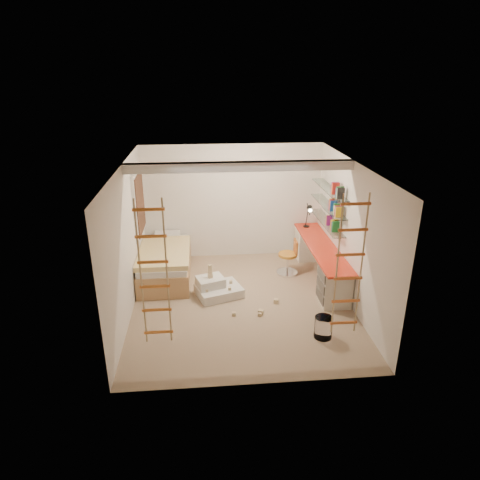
{
  "coord_description": "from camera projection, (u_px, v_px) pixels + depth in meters",
  "views": [
    {
      "loc": [
        -0.66,
        -7.0,
        4.08
      ],
      "look_at": [
        0.0,
        0.3,
        1.15
      ],
      "focal_mm": 32.0,
      "sensor_mm": 36.0,
      "label": 1
    }
  ],
  "objects": [
    {
      "name": "task_lamp",
      "position": [
        309.0,
        213.0,
        9.44
      ],
      "size": [
        0.14,
        0.36,
        0.57
      ],
      "color": "black",
      "rests_on": "desk"
    },
    {
      "name": "play_platform",
      "position": [
        217.0,
        288.0,
        8.26
      ],
      "size": [
        0.98,
        0.87,
        0.36
      ],
      "color": "silver",
      "rests_on": "floor"
    },
    {
      "name": "shelves",
      "position": [
        328.0,
        206.0,
        8.69
      ],
      "size": [
        0.25,
        1.8,
        0.71
      ],
      "color": "white",
      "rests_on": "wall_right"
    },
    {
      "name": "window_blind",
      "position": [
        140.0,
        203.0,
        8.69
      ],
      "size": [
        0.02,
        1.0,
        1.2
      ],
      "primitive_type": "cube",
      "color": "#4C2D1E",
      "rests_on": "window_frame"
    },
    {
      "name": "ceiling_beam",
      "position": [
        240.0,
        166.0,
        7.38
      ],
      "size": [
        4.0,
        0.18,
        0.16
      ],
      "primitive_type": "cube",
      "color": "white",
      "rests_on": "ceiling"
    },
    {
      "name": "desk",
      "position": [
        320.0,
        261.0,
        8.83
      ],
      "size": [
        0.56,
        2.8,
        0.75
      ],
      "color": "red",
      "rests_on": "floor"
    },
    {
      "name": "bed",
      "position": [
        166.0,
        262.0,
        8.93
      ],
      "size": [
        1.02,
        2.0,
        0.69
      ],
      "color": "#AD7F51",
      "rests_on": "floor"
    },
    {
      "name": "toy_blocks",
      "position": [
        232.0,
        290.0,
        7.98
      ],
      "size": [
        1.36,
        1.01,
        0.63
      ],
      "color": "#CCB284",
      "rests_on": "floor"
    },
    {
      "name": "waste_bin",
      "position": [
        323.0,
        327.0,
        6.94
      ],
      "size": [
        0.3,
        0.3,
        0.37
      ],
      "primitive_type": "cylinder",
      "color": "white",
      "rests_on": "floor"
    },
    {
      "name": "books",
      "position": [
        328.0,
        200.0,
        8.64
      ],
      "size": [
        0.14,
        0.7,
        0.92
      ],
      "color": "#1E722D",
      "rests_on": "shelves"
    },
    {
      "name": "swivel_chair",
      "position": [
        289.0,
        262.0,
        9.08
      ],
      "size": [
        0.47,
        0.47,
        0.77
      ],
      "color": "orange",
      "rests_on": "floor"
    },
    {
      "name": "rope_ladder_left",
      "position": [
        154.0,
        274.0,
        5.75
      ],
      "size": [
        0.41,
        0.04,
        2.13
      ],
      "primitive_type": null,
      "color": "orange",
      "rests_on": "ceiling"
    },
    {
      "name": "floor",
      "position": [
        241.0,
        303.0,
        8.04
      ],
      "size": [
        4.5,
        4.5,
        0.0
      ],
      "primitive_type": "plane",
      "color": "#9F8466",
      "rests_on": "ground"
    },
    {
      "name": "rope_ladder_right",
      "position": [
        349.0,
        267.0,
        5.97
      ],
      "size": [
        0.41,
        0.04,
        2.13
      ],
      "primitive_type": null,
      "color": "#C65321",
      "rests_on": "ceiling"
    },
    {
      "name": "window_frame",
      "position": [
        138.0,
        203.0,
        8.69
      ],
      "size": [
        0.06,
        1.15,
        1.35
      ],
      "primitive_type": "cube",
      "color": "white",
      "rests_on": "wall_left"
    }
  ]
}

